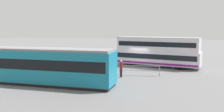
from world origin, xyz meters
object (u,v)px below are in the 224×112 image
(pedestrian_near_railing, at_px, (110,64))
(double_decker_bus, at_px, (157,52))
(pedestrian_crossing, at_px, (121,67))
(tram_yellow, at_px, (43,65))
(info_sign, at_px, (76,58))

(pedestrian_near_railing, bearing_deg, double_decker_bus, -131.46)
(double_decker_bus, distance_m, pedestrian_crossing, 8.35)
(double_decker_bus, bearing_deg, tram_yellow, 54.71)
(double_decker_bus, xyz_separation_m, tram_yellow, (8.90, 12.58, -0.28))
(pedestrian_near_railing, bearing_deg, pedestrian_crossing, 129.76)
(info_sign, bearing_deg, pedestrian_crossing, 172.54)
(pedestrian_near_railing, relative_size, pedestrian_crossing, 0.91)
(tram_yellow, relative_size, pedestrian_near_railing, 8.07)
(tram_yellow, xyz_separation_m, info_sign, (-0.69, -5.49, 0.00))
(double_decker_bus, distance_m, tram_yellow, 15.41)
(tram_yellow, height_order, pedestrian_near_railing, tram_yellow)
(tram_yellow, relative_size, info_sign, 5.46)
(double_decker_bus, height_order, info_sign, double_decker_bus)
(pedestrian_near_railing, height_order, info_sign, info_sign)
(info_sign, bearing_deg, pedestrian_near_railing, -154.11)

